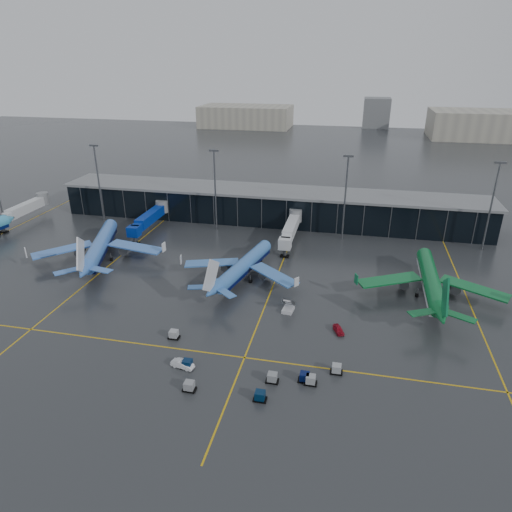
% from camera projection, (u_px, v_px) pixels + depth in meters
% --- Properties ---
extents(ground, '(600.00, 600.00, 0.00)m').
position_uv_depth(ground, '(216.00, 311.00, 99.86)').
color(ground, '#282B2D').
rests_on(ground, ground).
extents(terminal_pier, '(142.00, 17.00, 10.70)m').
position_uv_depth(terminal_pier, '(269.00, 205.00, 153.17)').
color(terminal_pier, black).
rests_on(terminal_pier, ground).
extents(jet_bridges, '(94.00, 27.50, 7.20)m').
position_uv_depth(jet_bridges, '(149.00, 218.00, 143.33)').
color(jet_bridges, '#595B60').
rests_on(jet_bridges, ground).
extents(flood_masts, '(203.00, 0.50, 25.50)m').
position_uv_depth(flood_masts, '(278.00, 191.00, 138.09)').
color(flood_masts, '#595B60').
rests_on(flood_masts, ground).
extents(distant_hangars, '(260.00, 71.00, 22.00)m').
position_uv_depth(distant_hangars, '(391.00, 121.00, 328.30)').
color(distant_hangars, '#B2AD99').
rests_on(distant_hangars, ground).
extents(taxi_lines, '(220.00, 120.00, 0.02)m').
position_uv_depth(taxi_lines, '(270.00, 293.00, 107.41)').
color(taxi_lines, gold).
rests_on(taxi_lines, ground).
extents(airliner_arkefly, '(48.13, 51.38, 12.89)m').
position_uv_depth(airliner_arkefly, '(99.00, 237.00, 123.56)').
color(airliner_arkefly, '#4077D3').
rests_on(airliner_arkefly, ground).
extents(airliner_klm_near, '(39.01, 42.50, 11.30)m').
position_uv_depth(airliner_klm_near, '(244.00, 257.00, 112.71)').
color(airliner_klm_near, '#3C74C5').
rests_on(airliner_klm_near, ground).
extents(airliner_aer_lingus, '(35.74, 40.56, 12.31)m').
position_uv_depth(airliner_aer_lingus, '(432.00, 271.00, 104.56)').
color(airliner_aer_lingus, '#0C662E').
rests_on(airliner_aer_lingus, ground).
extents(baggage_carts, '(34.26, 15.49, 1.70)m').
position_uv_depth(baggage_carts, '(253.00, 372.00, 79.33)').
color(baggage_carts, black).
rests_on(baggage_carts, ground).
extents(mobile_airstair, '(2.59, 3.45, 3.45)m').
position_uv_depth(mobile_airstair, '(288.00, 308.00, 99.57)').
color(mobile_airstair, silver).
rests_on(mobile_airstair, ground).
extents(service_van_red, '(2.81, 4.01, 1.27)m').
position_uv_depth(service_van_red, '(339.00, 329.00, 92.06)').
color(service_van_red, maroon).
rests_on(service_van_red, ground).
extents(service_van_white, '(4.53, 2.33, 1.42)m').
position_uv_depth(service_van_white, '(183.00, 364.00, 81.56)').
color(service_van_white, white).
rests_on(service_van_white, ground).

